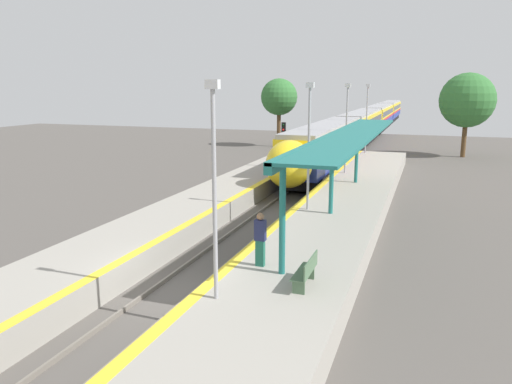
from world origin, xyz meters
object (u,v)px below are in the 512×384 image
(platform_bench, at_px, (307,271))
(person_waiting, at_px, (260,238))
(lamppost_near, at_px, (214,179))
(lamppost_mid, at_px, (309,139))
(railway_signal, at_px, (283,145))
(train, at_px, (370,121))
(lamppost_far, at_px, (347,123))
(lamppost_farthest, at_px, (367,114))

(platform_bench, xyz_separation_m, person_waiting, (-1.83, 1.18, 0.46))
(lamppost_near, relative_size, lamppost_mid, 1.00)
(railway_signal, relative_size, lamppost_mid, 0.71)
(lamppost_near, bearing_deg, person_waiting, 83.33)
(train, distance_m, lamppost_near, 56.44)
(lamppost_mid, bearing_deg, platform_bench, -76.69)
(train, xyz_separation_m, platform_bench, (4.58, -54.72, -0.73))
(train, xyz_separation_m, railway_signal, (-2.20, -33.81, 0.39))
(platform_bench, height_order, lamppost_near, lamppost_near)
(person_waiting, height_order, lamppost_near, lamppost_near)
(platform_bench, bearing_deg, lamppost_mid, 103.31)
(platform_bench, distance_m, lamppost_near, 3.95)
(train, bearing_deg, lamppost_far, -86.03)
(lamppost_mid, height_order, lamppost_farthest, same)
(lamppost_far, bearing_deg, platform_bench, -83.81)
(train, bearing_deg, platform_bench, -85.22)
(lamppost_far, bearing_deg, lamppost_mid, -90.00)
(lamppost_mid, relative_size, lamppost_farthest, 1.00)
(train, distance_m, person_waiting, 53.61)
(railway_signal, height_order, lamppost_far, lamppost_far)
(lamppost_far, height_order, lamppost_farthest, same)
(train, height_order, lamppost_farthest, lamppost_farthest)
(lamppost_near, bearing_deg, lamppost_farthest, 90.00)
(platform_bench, height_order, lamppost_farthest, lamppost_farthest)
(lamppost_mid, bearing_deg, train, 93.04)
(platform_bench, xyz_separation_m, lamppost_near, (-2.16, -1.63, 2.88))
(train, bearing_deg, lamppost_mid, -86.96)
(lamppost_near, bearing_deg, platform_bench, 37.15)
(lamppost_near, bearing_deg, lamppost_mid, 90.00)
(person_waiting, xyz_separation_m, lamppost_farthest, (-0.33, 29.46, 2.42))
(lamppost_far, bearing_deg, person_waiting, -88.99)
(train, relative_size, lamppost_far, 14.19)
(train, relative_size, lamppost_near, 14.19)
(train, bearing_deg, railway_signal, -93.73)
(platform_bench, xyz_separation_m, lamppost_farthest, (-2.16, 30.63, 2.88))
(railway_signal, distance_m, lamppost_far, 5.05)
(lamppost_near, bearing_deg, train, 92.46)
(railway_signal, relative_size, lamppost_farthest, 0.71)
(lamppost_near, height_order, lamppost_mid, same)
(platform_bench, distance_m, railway_signal, 22.00)
(railway_signal, bearing_deg, lamppost_far, -12.51)
(lamppost_far, relative_size, lamppost_farthest, 1.00)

